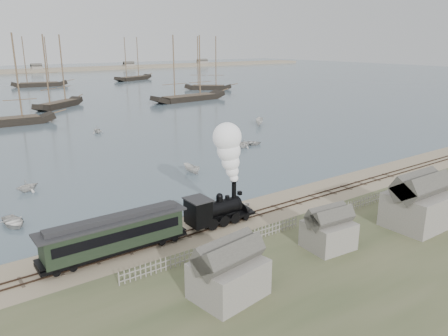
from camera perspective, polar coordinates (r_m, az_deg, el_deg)
ground at (r=48.24m, az=0.94°, el=-5.80°), size 600.00×600.00×0.00m
rail_track at (r=46.76m, az=2.42°, el=-6.49°), size 120.00×1.80×0.16m
picket_fence_west at (r=39.60m, az=-0.53°, el=-10.96°), size 19.00×0.10×1.20m
picket_fence_east at (r=51.73m, az=17.28°, el=-5.01°), size 15.00×0.10×1.20m
shed_left at (r=33.61m, az=0.59°, el=-16.36°), size 5.00×4.00×4.10m
shed_mid at (r=41.54m, az=13.37°, el=-10.07°), size 4.00×3.50×3.60m
shed_right at (r=48.90m, az=23.73°, el=-6.94°), size 6.00×5.00×5.10m
locomotive at (r=44.05m, az=0.50°, el=-1.58°), size 8.05×3.01×10.04m
passenger_coach at (r=39.46m, az=-14.09°, el=-8.31°), size 13.19×2.54×3.20m
beached_dinghy at (r=48.53m, az=2.05°, el=-5.18°), size 3.20×4.06×0.76m
rowboat_0 at (r=49.49m, az=-25.84°, el=-6.35°), size 4.23×3.29×0.80m
rowboat_1 at (r=59.56m, az=-24.33°, el=-2.13°), size 3.07×3.34×1.48m
rowboat_2 at (r=62.11m, az=-4.29°, el=-0.09°), size 3.31×1.64×1.22m
rowboat_3 at (r=78.89m, az=3.56°, el=3.29°), size 4.16×4.56×0.77m
rowboat_4 at (r=76.62m, az=2.54°, el=3.18°), size 3.27×3.48×1.46m
rowboat_5 at (r=97.86m, az=4.62°, el=6.05°), size 4.02×3.95×1.58m
rowboat_7 at (r=92.63m, az=-16.20°, el=4.82°), size 3.01×2.72×1.39m
schooner_3 at (r=131.26m, az=-21.16°, el=11.68°), size 16.95×14.60×20.00m
schooner_4 at (r=138.22m, az=-4.67°, el=12.87°), size 26.21×8.34×20.00m
schooner_5 at (r=170.07m, az=-2.13°, el=13.54°), size 16.27×14.62×20.00m
schooner_8 at (r=196.91m, az=-23.24°, el=12.65°), size 22.06×8.98×20.00m
schooner_9 at (r=216.70m, az=-11.89°, el=13.80°), size 21.71×12.66×20.00m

